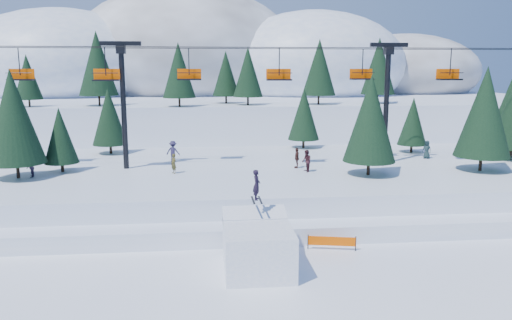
{
  "coord_description": "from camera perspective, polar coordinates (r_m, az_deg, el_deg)",
  "views": [
    {
      "loc": [
        -2.41,
        -23.4,
        10.59
      ],
      "look_at": [
        0.58,
        6.0,
        5.2
      ],
      "focal_mm": 35.0,
      "sensor_mm": 36.0,
      "label": 1
    }
  ],
  "objects": [
    {
      "name": "distant_skiers",
      "position": [
        42.03,
        -2.2,
        0.43
      ],
      "size": [
        34.28,
        6.53,
        1.87
      ],
      "color": "#44241F",
      "rests_on": "mid_shelf"
    },
    {
      "name": "chairlift",
      "position": [
        41.65,
        -0.41,
        8.59
      ],
      "size": [
        46.0,
        3.21,
        10.28
      ],
      "color": "black",
      "rests_on": "mid_shelf"
    },
    {
      "name": "banner_near",
      "position": [
        30.27,
        8.66,
        -9.18
      ],
      "size": [
        2.8,
        0.64,
        0.9
      ],
      "color": "black",
      "rests_on": "ground"
    },
    {
      "name": "conifer_stand",
      "position": [
        42.06,
        0.53,
        5.12
      ],
      "size": [
        62.44,
        17.58,
        8.36
      ],
      "color": "black",
      "rests_on": "mid_shelf"
    },
    {
      "name": "mountain_ridge",
      "position": [
        96.83,
        -7.5,
        9.68
      ],
      "size": [
        119.0,
        60.3,
        26.46
      ],
      "color": "white",
      "rests_on": "ground"
    },
    {
      "name": "jump_kicker",
      "position": [
        26.95,
        0.18,
        -9.79
      ],
      "size": [
        3.57,
        4.87,
        5.16
      ],
      "color": "white",
      "rests_on": "ground"
    },
    {
      "name": "banner_far",
      "position": [
        33.73,
        14.29,
        -7.33
      ],
      "size": [
        2.86,
        0.16,
        0.9
      ],
      "color": "black",
      "rests_on": "ground"
    },
    {
      "name": "ground",
      "position": [
        25.8,
        0.07,
        -13.9
      ],
      "size": [
        160.0,
        160.0,
        0.0
      ],
      "primitive_type": "plane",
      "color": "white",
      "rests_on": "ground"
    },
    {
      "name": "berm",
      "position": [
        33.05,
        -1.36,
        -7.35
      ],
      "size": [
        70.0,
        6.0,
        1.1
      ],
      "primitive_type": "cube",
      "color": "white",
      "rests_on": "ground"
    },
    {
      "name": "mid_shelf",
      "position": [
        42.51,
        -2.42,
        -2.37
      ],
      "size": [
        70.0,
        22.0,
        2.5
      ],
      "primitive_type": "cube",
      "color": "white",
      "rests_on": "ground"
    }
  ]
}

